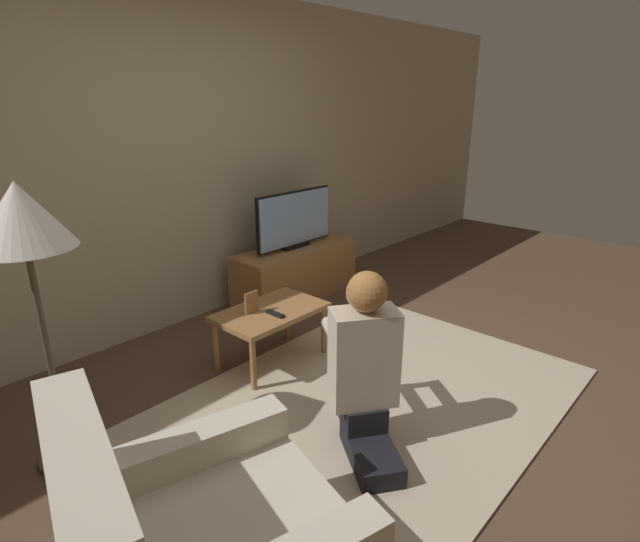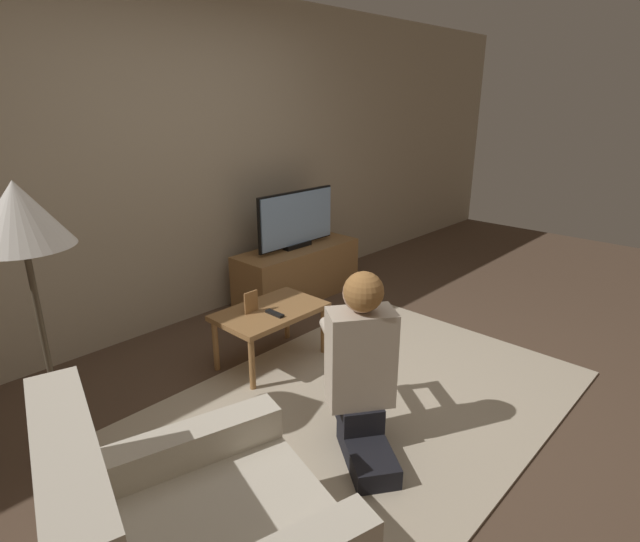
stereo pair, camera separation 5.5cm
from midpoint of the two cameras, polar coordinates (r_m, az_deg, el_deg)
The scene contains 10 objects.
ground_plane at distance 3.19m, azimuth 5.79°, elevation -15.01°, with size 10.00×10.00×0.00m, color brown.
wall_back at distance 4.12m, azimuth -15.81°, elevation 11.69°, with size 10.00×0.06×2.60m.
rug at distance 3.19m, azimuth 5.79°, elevation -14.89°, with size 2.74×1.88×0.02m.
tv_stand at distance 4.66m, azimuth -2.23°, elevation -0.17°, with size 1.24×0.44×0.49m.
tv at distance 4.51m, azimuth -2.34°, elevation 5.94°, with size 0.89×0.08×0.52m.
coffee_table at distance 3.49m, azimuth -5.24°, elevation -5.12°, with size 0.75×0.47×0.41m.
floor_lamp at distance 2.58m, azimuth -30.45°, elevation 4.30°, with size 0.44×0.44×1.46m.
person_kneeling at distance 2.61m, azimuth 5.35°, elevation -10.41°, with size 0.67×0.79×0.98m.
picture_frame at distance 3.41m, azimuth -7.43°, elevation -3.54°, with size 0.11×0.01×0.15m.
remote at distance 3.38m, azimuth -4.73°, elevation -4.87°, with size 0.04×0.15×0.02m.
Camera 2 is at (-2.11, -1.58, 1.79)m, focal length 28.00 mm.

